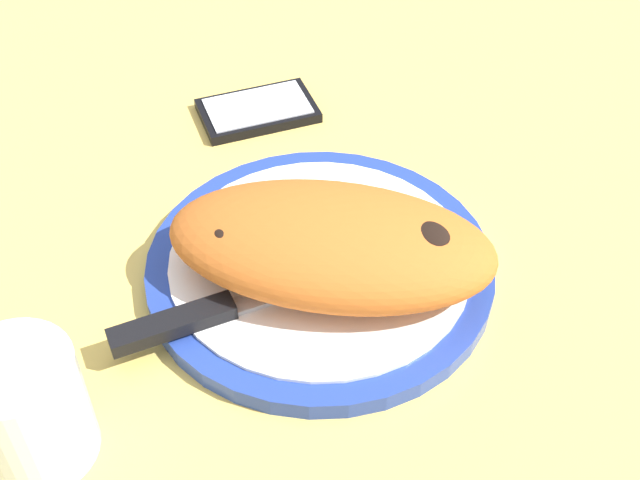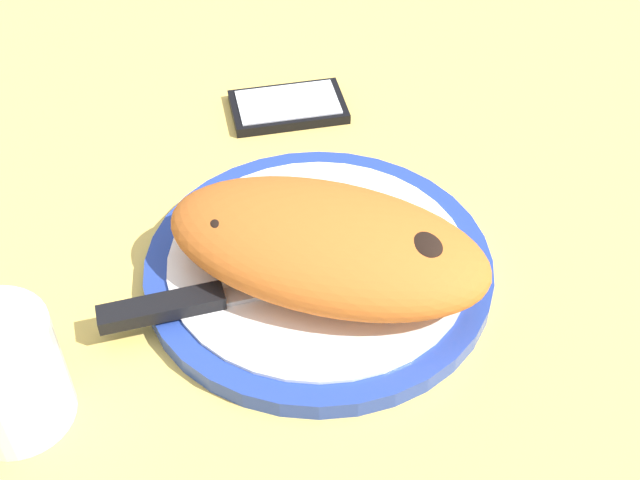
# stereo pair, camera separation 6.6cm
# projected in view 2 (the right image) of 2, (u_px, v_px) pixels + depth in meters

# --- Properties ---
(ground_plane) EXTENTS (1.50, 1.50, 0.03)m
(ground_plane) POSITION_uv_depth(u_px,v_px,m) (320.00, 287.00, 0.70)
(ground_plane) COLOR #DBB756
(plate) EXTENTS (0.28, 0.28, 0.02)m
(plate) POSITION_uv_depth(u_px,v_px,m) (320.00, 266.00, 0.68)
(plate) COLOR #233D99
(plate) RESTS_ON ground_plane
(calzone) EXTENTS (0.28, 0.20, 0.06)m
(calzone) POSITION_uv_depth(u_px,v_px,m) (328.00, 245.00, 0.64)
(calzone) COLOR #C16023
(calzone) RESTS_ON plate
(fork) EXTENTS (0.16, 0.03, 0.00)m
(fork) POSITION_uv_depth(u_px,v_px,m) (334.00, 213.00, 0.71)
(fork) COLOR silver
(fork) RESTS_ON plate
(knife) EXTENTS (0.22, 0.08, 0.01)m
(knife) POSITION_uv_depth(u_px,v_px,m) (205.00, 300.00, 0.64)
(knife) COLOR silver
(knife) RESTS_ON plate
(smartphone) EXTENTS (0.12, 0.09, 0.01)m
(smartphone) POSITION_uv_depth(u_px,v_px,m) (289.00, 106.00, 0.84)
(smartphone) COLOR black
(smartphone) RESTS_ON ground_plane
(water_glass) EXTENTS (0.08, 0.08, 0.09)m
(water_glass) POSITION_uv_depth(u_px,v_px,m) (9.00, 379.00, 0.57)
(water_glass) COLOR silver
(water_glass) RESTS_ON ground_plane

